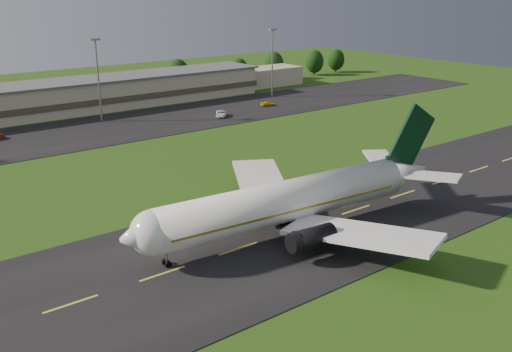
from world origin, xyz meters
TOP-DOWN VIEW (x-y plane):
  - ground at (0.00, 0.00)m, footprint 360.00×360.00m
  - taxiway at (0.00, 0.00)m, footprint 220.00×30.00m
  - apron at (0.00, 72.00)m, footprint 260.00×30.00m
  - airliner at (-2.30, -0.07)m, footprint 51.28×42.02m
  - terminal at (6.40, 96.18)m, footprint 145.00×16.00m
  - light_mast_centre at (5.00, 80.00)m, footprint 2.40×1.20m
  - light_mast_east at (60.00, 80.00)m, footprint 2.40×1.20m
  - tree_line at (28.84, 106.59)m, footprint 194.13×9.19m
  - service_vehicle_c at (31.64, 66.18)m, footprint 5.17×5.85m
  - service_vehicle_d at (49.93, 69.50)m, footprint 4.42×2.93m

SIDE VIEW (x-z plane):
  - ground at x=0.00m, z-range 0.00..0.00m
  - taxiway at x=0.00m, z-range 0.00..0.10m
  - apron at x=0.00m, z-range 0.00..0.10m
  - service_vehicle_d at x=49.93m, z-range 0.10..1.29m
  - service_vehicle_c at x=31.64m, z-range 0.10..1.60m
  - terminal at x=6.40m, z-range -0.21..8.19m
  - airliner at x=-2.30m, z-range -3.13..12.45m
  - tree_line at x=28.84m, z-range 0.01..10.21m
  - light_mast_centre at x=5.00m, z-range 2.56..22.91m
  - light_mast_east at x=60.00m, z-range 2.56..22.91m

